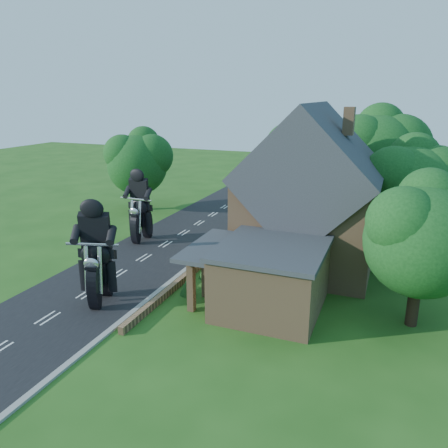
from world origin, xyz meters
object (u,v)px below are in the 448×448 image
at_px(garden_wall, 213,254).
at_px(motorcycle_lead, 100,288).
at_px(house, 310,199).
at_px(motorcycle_follow, 142,231).
at_px(annex, 269,276).

distance_m(garden_wall, motorcycle_lead, 9.09).
bearing_deg(house, motorcycle_lead, -133.32).
relative_size(garden_wall, motorcycle_follow, 12.34).
height_order(garden_wall, house, house).
height_order(motorcycle_lead, motorcycle_follow, motorcycle_lead).
bearing_deg(annex, motorcycle_follow, 150.13).
distance_m(garden_wall, annex, 8.19).
relative_size(annex, motorcycle_follow, 3.95).
bearing_deg(garden_wall, house, 9.17).
xyz_separation_m(garden_wall, motorcycle_follow, (-6.32, 1.03, 0.63)).
relative_size(garden_wall, annex, 3.12).
height_order(garden_wall, annex, annex).
relative_size(house, annex, 1.45).
height_order(house, annex, house).
distance_m(garden_wall, house, 7.52).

